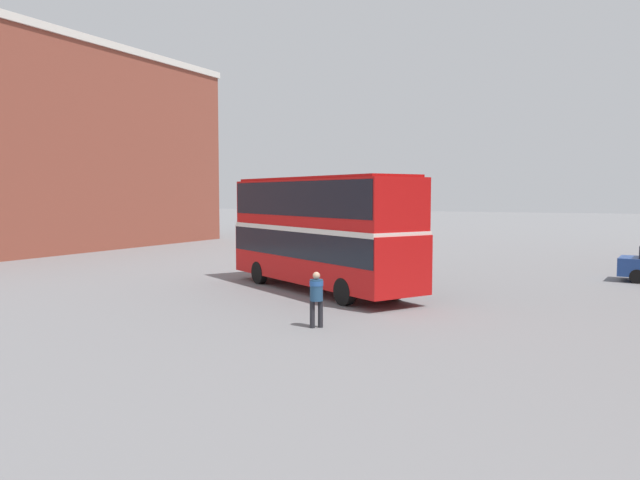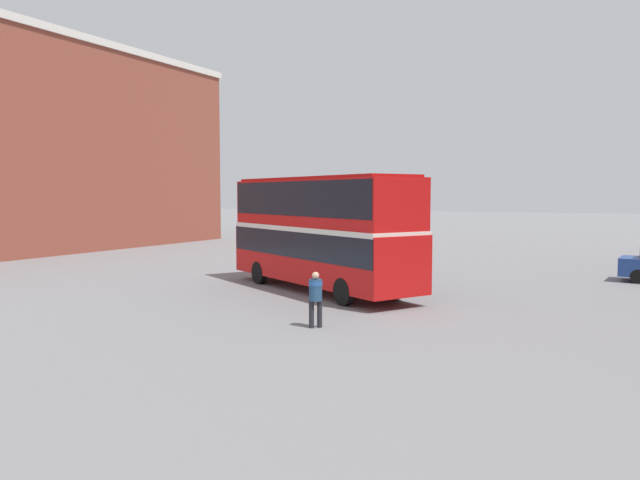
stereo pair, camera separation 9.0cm
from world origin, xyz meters
name	(u,v)px [view 1 (the left image)]	position (x,y,z in m)	size (l,w,h in m)	color
ground_plane	(339,292)	(0.00, 0.00, 0.00)	(240.00, 240.00, 0.00)	slate
building_row_left	(20,146)	(-27.42, 6.74, 7.26)	(10.57, 32.04, 14.50)	brown
double_decker_bus	(320,226)	(-0.80, -0.10, 2.63)	(10.26, 7.39, 4.60)	red
pedestrian_foreground	(316,294)	(2.28, -6.45, 1.01)	(0.57, 0.57, 1.65)	#232328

